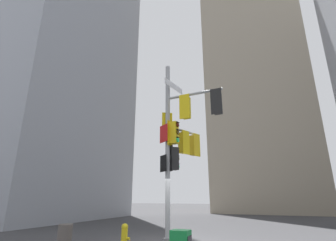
{
  "coord_description": "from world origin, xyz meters",
  "views": [
    {
      "loc": [
        4.28,
        -10.07,
        1.73
      ],
      "look_at": [
        -0.12,
        0.32,
        5.24
      ],
      "focal_mm": 26.47,
      "sensor_mm": 36.0,
      "label": 1
    }
  ],
  "objects": [
    {
      "name": "building_mid_block",
      "position": [
        3.33,
        24.73,
        22.36
      ],
      "size": [
        12.24,
        12.24,
        44.72
      ],
      "primitive_type": "cube",
      "color": "tan",
      "rests_on": "ground"
    },
    {
      "name": "trash_bin",
      "position": [
        -2.49,
        -3.04,
        0.43
      ],
      "size": [
        0.47,
        0.47,
        0.86
      ],
      "primitive_type": "cylinder",
      "color": "#59514C",
      "rests_on": "ground"
    },
    {
      "name": "fire_hydrant",
      "position": [
        -0.78,
        -2.02,
        0.45
      ],
      "size": [
        0.33,
        0.23,
        0.86
      ],
      "color": "yellow",
      "rests_on": "ground"
    },
    {
      "name": "signal_pole_assembly",
      "position": [
        0.49,
        0.31,
        4.47
      ],
      "size": [
        3.05,
        2.86,
        7.93
      ],
      "color": "#9EA0A3",
      "rests_on": "ground"
    }
  ]
}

